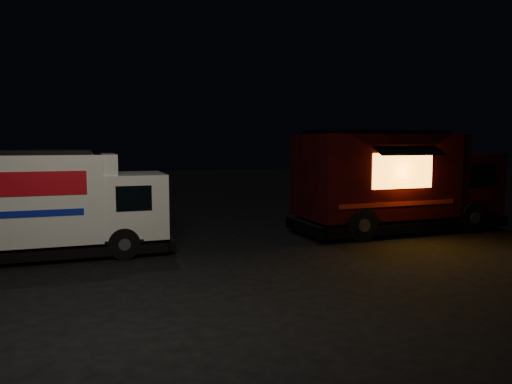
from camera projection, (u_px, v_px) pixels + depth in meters
name	position (u px, v px, depth m)	size (l,w,h in m)	color
ground	(234.00, 271.00, 11.71)	(80.00, 80.00, 0.00)	black
white_truck	(51.00, 204.00, 13.03)	(6.16, 2.10, 2.79)	white
red_truck	(399.00, 181.00, 16.84)	(7.26, 2.67, 3.38)	#3C0A0A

